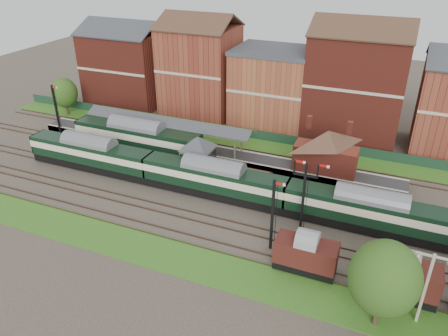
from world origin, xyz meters
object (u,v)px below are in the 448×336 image
at_px(goods_van_a, 306,254).
at_px(dmu_train, 214,179).
at_px(signal_box, 198,157).
at_px(semaphore_bracket, 304,192).
at_px(platform_railcar, 138,137).

bearing_deg(goods_van_a, dmu_train, 146.07).
bearing_deg(signal_box, goods_van_a, -35.80).
height_order(semaphore_bracket, goods_van_a, semaphore_bracket).
distance_m(platform_railcar, goods_van_a, 32.20).
bearing_deg(semaphore_bracket, goods_van_a, -73.34).
distance_m(signal_box, goods_van_a, 20.97).
bearing_deg(goods_van_a, semaphore_bracket, 106.66).
height_order(dmu_train, platform_railcar, platform_railcar).
distance_m(signal_box, semaphore_bracket, 16.16).
bearing_deg(goods_van_a, signal_box, 144.20).
bearing_deg(dmu_train, signal_box, 137.96).
bearing_deg(signal_box, semaphore_bracket, -20.92).
height_order(dmu_train, goods_van_a, dmu_train).
xyz_separation_m(signal_box, platform_railcar, (-11.23, 3.25, -0.58)).
distance_m(semaphore_bracket, platform_railcar, 27.85).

